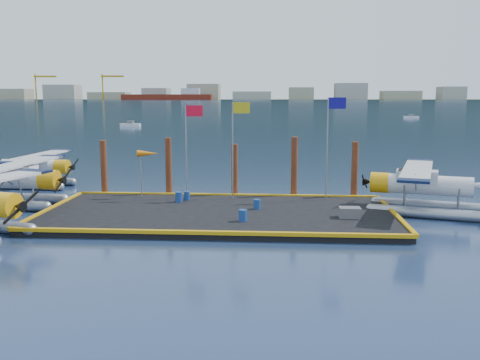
% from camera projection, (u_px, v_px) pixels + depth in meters
% --- Properties ---
extents(ground, '(4000.00, 4000.00, 0.00)m').
position_uv_depth(ground, '(219.00, 218.00, 31.04)').
color(ground, '#1A294E').
rests_on(ground, ground).
extents(dock, '(20.00, 10.00, 0.40)m').
position_uv_depth(dock, '(219.00, 214.00, 31.01)').
color(dock, black).
rests_on(dock, ground).
extents(dock_bumpers, '(20.25, 10.25, 0.18)m').
position_uv_depth(dock_bumpers, '(219.00, 209.00, 30.96)').
color(dock_bumpers, '#C6900B').
rests_on(dock_bumpers, dock).
extents(far_backdrop, '(3050.00, 2050.00, 810.00)m').
position_uv_depth(far_backdrop, '(350.00, 95.00, 1725.48)').
color(far_backdrop, black).
rests_on(far_backdrop, ground).
extents(seaplane_b, '(9.39, 10.35, 3.68)m').
position_uv_depth(seaplane_b, '(11.00, 182.00, 33.91)').
color(seaplane_b, '#8F929C').
rests_on(seaplane_b, ground).
extents(seaplane_c, '(8.49, 9.36, 3.32)m').
position_uv_depth(seaplane_c, '(33.00, 169.00, 41.12)').
color(seaplane_c, '#8F929C').
rests_on(seaplane_c, ground).
extents(seaplane_d, '(9.50, 10.20, 3.64)m').
position_uv_depth(seaplane_d, '(424.00, 188.00, 31.75)').
color(seaplane_d, '#8F929C').
rests_on(seaplane_d, ground).
extents(drum_0, '(0.45, 0.45, 0.64)m').
position_uv_depth(drum_0, '(179.00, 197.00, 33.50)').
color(drum_0, navy).
rests_on(drum_0, dock).
extents(drum_1, '(0.45, 0.45, 0.63)m').
position_uv_depth(drum_1, '(243.00, 215.00, 28.36)').
color(drum_1, navy).
rests_on(drum_1, dock).
extents(drum_2, '(0.41, 0.41, 0.57)m').
position_uv_depth(drum_2, '(257.00, 204.00, 31.43)').
color(drum_2, navy).
rests_on(drum_2, dock).
extents(drum_5, '(0.39, 0.39, 0.55)m').
position_uv_depth(drum_5, '(187.00, 196.00, 34.19)').
color(drum_5, navy).
rests_on(drum_5, dock).
extents(crate, '(1.15, 0.76, 0.57)m').
position_uv_depth(crate, '(350.00, 212.00, 29.21)').
color(crate, '#555459').
rests_on(crate, dock).
extents(flagpole_red, '(1.14, 0.08, 6.00)m').
position_uv_depth(flagpole_red, '(189.00, 137.00, 34.25)').
color(flagpole_red, gray).
rests_on(flagpole_red, dock).
extents(flagpole_yellow, '(1.14, 0.08, 6.20)m').
position_uv_depth(flagpole_yellow, '(236.00, 135.00, 34.03)').
color(flagpole_yellow, gray).
rests_on(flagpole_yellow, dock).
extents(flagpole_blue, '(1.14, 0.08, 6.50)m').
position_uv_depth(flagpole_blue, '(331.00, 133.00, 33.60)').
color(flagpole_blue, gray).
rests_on(flagpole_blue, dock).
extents(windsock, '(1.40, 0.44, 3.12)m').
position_uv_depth(windsock, '(148.00, 155.00, 34.62)').
color(windsock, gray).
rests_on(windsock, dock).
extents(piling_0, '(0.44, 0.44, 4.00)m').
position_uv_depth(piling_0, '(104.00, 169.00, 36.62)').
color(piling_0, '#401D12').
rests_on(piling_0, ground).
extents(piling_1, '(0.44, 0.44, 4.20)m').
position_uv_depth(piling_1, '(169.00, 169.00, 36.30)').
color(piling_1, '#401D12').
rests_on(piling_1, ground).
extents(piling_2, '(0.44, 0.44, 3.80)m').
position_uv_depth(piling_2, '(235.00, 172.00, 36.03)').
color(piling_2, '#401D12').
rests_on(piling_2, ground).
extents(piling_3, '(0.44, 0.44, 4.30)m').
position_uv_depth(piling_3, '(294.00, 169.00, 35.72)').
color(piling_3, '#401D12').
rests_on(piling_3, ground).
extents(piling_4, '(0.44, 0.44, 4.00)m').
position_uv_depth(piling_4, '(355.00, 172.00, 35.47)').
color(piling_4, '#401D12').
rests_on(piling_4, ground).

